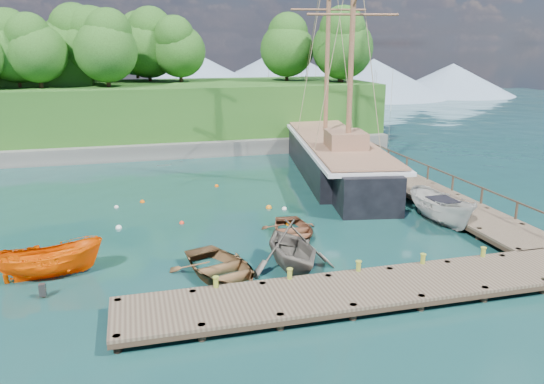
{
  "coord_description": "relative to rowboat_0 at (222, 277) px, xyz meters",
  "views": [
    {
      "loc": [
        -6.73,
        -23.91,
        9.76
      ],
      "look_at": [
        0.36,
        2.8,
        2.0
      ],
      "focal_mm": 35.0,
      "sensor_mm": 36.0,
      "label": 1
    }
  ],
  "objects": [
    {
      "name": "mooring_buoy_7",
      "position": [
        4.79,
        5.83,
        0.0
      ],
      "size": [
        0.36,
        0.36,
        0.36
      ],
      "primitive_type": "sphere",
      "color": "#D56300",
      "rests_on": "ground"
    },
    {
      "name": "distant_ridge",
      "position": [
        7.73,
        72.95,
        4.35
      ],
      "size": [
        117.0,
        40.0,
        10.0
      ],
      "color": "#728CA5",
      "rests_on": "ground"
    },
    {
      "name": "bollard_1",
      "position": [
        2.42,
        -2.15,
        0.0
      ],
      "size": [
        0.26,
        0.26,
        0.45
      ],
      "primitive_type": "cylinder",
      "color": "olive",
      "rests_on": "ground"
    },
    {
      "name": "dock_near",
      "position": [
        5.42,
        -3.55,
        0.43
      ],
      "size": [
        20.0,
        3.2,
        1.1
      ],
      "color": "#4A392E",
      "rests_on": "ground"
    },
    {
      "name": "bollard_4",
      "position": [
        11.42,
        -2.15,
        0.0
      ],
      "size": [
        0.26,
        0.26,
        0.45
      ],
      "primitive_type": "cylinder",
      "color": "olive",
      "rests_on": "ground"
    },
    {
      "name": "rowboat_1",
      "position": [
        3.2,
        0.15,
        0.0
      ],
      "size": [
        4.29,
        4.83,
        2.35
      ],
      "primitive_type": "imported",
      "rotation": [
        0.0,
        0.0,
        0.1
      ],
      "color": "#5E584F",
      "rests_on": "ground"
    },
    {
      "name": "bollard_3",
      "position": [
        8.42,
        -2.15,
        0.0
      ],
      "size": [
        0.26,
        0.26,
        0.45
      ],
      "primitive_type": "cylinder",
      "color": "olive",
      "rests_on": "ground"
    },
    {
      "name": "bollard_2",
      "position": [
        5.42,
        -2.15,
        0.0
      ],
      "size": [
        0.26,
        0.26,
        0.45
      ],
      "primitive_type": "cylinder",
      "color": "olive",
      "rests_on": "ground"
    },
    {
      "name": "schooner",
      "position": [
        11.61,
        16.37,
        1.17
      ],
      "size": [
        8.62,
        28.35,
        21.04
      ],
      "rotation": [
        0.0,
        0.0,
        -0.17
      ],
      "color": "black",
      "rests_on": "ground"
    },
    {
      "name": "headland",
      "position": [
        -9.45,
        34.32,
        5.54
      ],
      "size": [
        51.0,
        19.31,
        12.9
      ],
      "color": "#474744",
      "rests_on": "ground"
    },
    {
      "name": "mooring_buoy_5",
      "position": [
        2.19,
        15.04,
        0.0
      ],
      "size": [
        0.28,
        0.28,
        0.28
      ],
      "primitive_type": "sphere",
      "color": "#EB5000",
      "rests_on": "ground"
    },
    {
      "name": "mooring_buoy_4",
      "position": [
        -3.01,
        12.4,
        0.0
      ],
      "size": [
        0.31,
        0.31,
        0.31
      ],
      "primitive_type": "sphere",
      "color": "#D45102",
      "rests_on": "ground"
    },
    {
      "name": "mooring_buoy_2",
      "position": [
        4.47,
        9.14,
        0.0
      ],
      "size": [
        0.37,
        0.37,
        0.37
      ],
      "primitive_type": "sphere",
      "color": "orange",
      "rests_on": "ground"
    },
    {
      "name": "mooring_buoy_6",
      "position": [
        -4.59,
        11.64,
        0.0
      ],
      "size": [
        0.27,
        0.27,
        0.27
      ],
      "primitive_type": "sphere",
      "color": "silver",
      "rests_on": "ground"
    },
    {
      "name": "mooring_buoy_0",
      "position": [
        -4.4,
        7.68,
        0.0
      ],
      "size": [
        0.35,
        0.35,
        0.35
      ],
      "primitive_type": "sphere",
      "color": "white",
      "rests_on": "ground"
    },
    {
      "name": "motorboat_orange",
      "position": [
        -7.1,
        1.89,
        0.0
      ],
      "size": [
        4.52,
        2.1,
        1.69
      ],
      "primitive_type": "imported",
      "rotation": [
        0.0,
        0.0,
        1.68
      ],
      "color": "#F25A00",
      "rests_on": "ground"
    },
    {
      "name": "rowboat_2",
      "position": [
        4.48,
        4.01,
        0.0
      ],
      "size": [
        3.35,
        4.44,
        0.87
      ],
      "primitive_type": "imported",
      "rotation": [
        0.0,
        0.0,
        -0.09
      ],
      "color": "brown",
      "rests_on": "ground"
    },
    {
      "name": "dock_east",
      "position": [
        14.92,
        9.95,
        0.43
      ],
      "size": [
        3.2,
        24.0,
        1.1
      ],
      "color": "#4A392E",
      "rests_on": "ground"
    },
    {
      "name": "mooring_buoy_3",
      "position": [
        5.33,
        8.66,
        0.0
      ],
      "size": [
        0.31,
        0.31,
        0.31
      ],
      "primitive_type": "sphere",
      "color": "silver",
      "rests_on": "ground"
    },
    {
      "name": "cabin_boat_white",
      "position": [
        13.09,
        3.83,
        0.0
      ],
      "size": [
        2.3,
        5.29,
        1.99
      ],
      "primitive_type": "imported",
      "rotation": [
        0.0,
        0.0,
        0.07
      ],
      "color": "beige",
      "rests_on": "ground"
    },
    {
      "name": "ground",
      "position": [
        3.42,
        2.95,
        0.0
      ],
      "size": [
        160.0,
        160.0,
        0.0
      ],
      "primitive_type": "plane",
      "color": "#123934",
      "rests_on": "ground"
    },
    {
      "name": "rowboat_0",
      "position": [
        0.0,
        0.0,
        0.0
      ],
      "size": [
        4.87,
        5.8,
        1.03
      ],
      "primitive_type": "imported",
      "rotation": [
        0.0,
        0.0,
        0.3
      ],
      "color": "brown",
      "rests_on": "ground"
    },
    {
      "name": "mooring_buoy_1",
      "position": [
        -0.98,
        7.61,
        0.0
      ],
      "size": [
        0.28,
        0.28,
        0.28
      ],
      "primitive_type": "sphere",
      "color": "red",
      "rests_on": "ground"
    },
    {
      "name": "bollard_0",
      "position": [
        -0.58,
        -2.15,
        0.0
      ],
      "size": [
        0.26,
        0.26,
        0.45
      ],
      "primitive_type": "cylinder",
      "color": "olive",
      "rests_on": "ground"
    }
  ]
}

